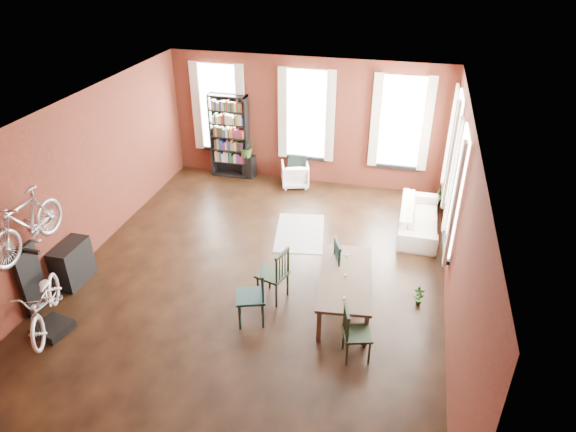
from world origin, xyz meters
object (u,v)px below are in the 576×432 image
(cream_sofa, at_px, (419,214))
(bike_trainer, at_px, (53,328))
(dining_chair_a, at_px, (250,296))
(dining_table, at_px, (345,292))
(console_table, at_px, (72,263))
(white_armchair, at_px, (295,173))
(bookshelf, at_px, (230,136))
(dining_chair_d, at_px, (347,266))
(plant_stand, at_px, (249,167))
(dining_chair_c, at_px, (357,334))
(dining_chair_b, at_px, (273,274))
(bicycle_floor, at_px, (39,283))

(cream_sofa, bearing_deg, bike_trainer, 130.01)
(dining_chair_a, bearing_deg, dining_table, 97.44)
(dining_table, xyz_separation_m, console_table, (-5.05, -0.48, 0.07))
(white_armchair, bearing_deg, bookshelf, -24.20)
(dining_table, xyz_separation_m, dining_chair_d, (-0.04, 0.52, 0.18))
(plant_stand, bearing_deg, dining_chair_c, -58.22)
(dining_chair_b, height_order, plant_stand, dining_chair_b)
(dining_chair_d, bearing_deg, cream_sofa, -48.07)
(bookshelf, bearing_deg, dining_chair_d, -48.37)
(dining_chair_b, xyz_separation_m, white_armchair, (-0.68, 4.56, -0.17))
(bookshelf, xyz_separation_m, bicycle_floor, (-0.83, -6.52, -0.10))
(dining_chair_c, xyz_separation_m, dining_chair_d, (-0.40, 1.66, 0.05))
(bookshelf, distance_m, console_table, 5.40)
(dining_table, xyz_separation_m, cream_sofa, (1.18, 3.02, 0.07))
(bookshelf, distance_m, cream_sofa, 5.28)
(dining_chair_a, height_order, white_armchair, dining_chair_a)
(dining_table, relative_size, bookshelf, 0.89)
(plant_stand, bearing_deg, bookshelf, 180.00)
(dining_table, height_order, dining_chair_a, dining_chair_a)
(bookshelf, height_order, bicycle_floor, bookshelf)
(dining_chair_d, bearing_deg, console_table, 79.40)
(dining_chair_d, height_order, bookshelf, bookshelf)
(white_armchair, height_order, cream_sofa, cream_sofa)
(dining_chair_b, distance_m, bike_trainer, 3.76)
(cream_sofa, bearing_deg, dining_chair_c, 168.80)
(cream_sofa, height_order, console_table, cream_sofa)
(dining_chair_b, bearing_deg, console_table, -66.73)
(dining_chair_a, xyz_separation_m, dining_chair_b, (0.19, 0.69, -0.00))
(bike_trainer, bearing_deg, white_armchair, 67.60)
(plant_stand, relative_size, bicycle_floor, 0.35)
(dining_chair_c, height_order, bookshelf, bookshelf)
(dining_table, distance_m, dining_chair_d, 0.56)
(dining_chair_a, bearing_deg, bike_trainer, -90.22)
(cream_sofa, height_order, bicycle_floor, bicycle_floor)
(dining_table, xyz_separation_m, dining_chair_c, (0.36, -1.14, 0.13))
(dining_table, distance_m, bookshelf, 6.09)
(dining_chair_c, xyz_separation_m, white_armchair, (-2.33, 5.65, -0.12))
(dining_chair_c, distance_m, bicycle_floor, 5.03)
(white_armchair, relative_size, plant_stand, 1.16)
(dining_chair_a, distance_m, dining_chair_d, 1.91)
(dining_table, relative_size, dining_chair_c, 2.12)
(dining_chair_c, distance_m, plant_stand, 6.89)
(dining_chair_d, bearing_deg, bicycle_floor, 95.08)
(bookshelf, height_order, console_table, bookshelf)
(white_armchair, bearing_deg, dining_chair_c, 94.64)
(plant_stand, xyz_separation_m, bicycle_floor, (-1.33, -6.52, 0.70))
(bicycle_floor, bearing_deg, dining_chair_b, 3.11)
(dining_chair_d, height_order, bike_trainer, dining_chair_d)
(bike_trainer, height_order, console_table, console_table)
(dining_table, xyz_separation_m, plant_stand, (-3.27, 4.72, -0.04))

